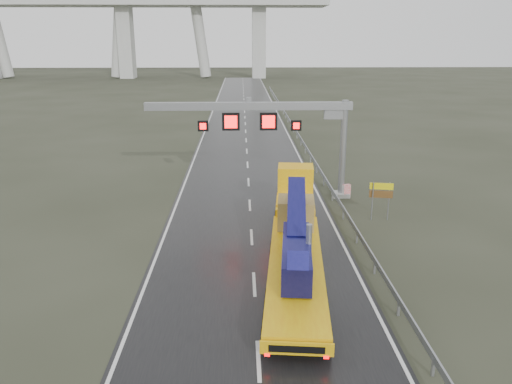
{
  "coord_description": "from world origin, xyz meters",
  "views": [
    {
      "loc": [
        -0.56,
        -17.71,
        11.34
      ],
      "look_at": [
        0.23,
        8.83,
        3.2
      ],
      "focal_mm": 35.0,
      "sensor_mm": 36.0,
      "label": 1
    }
  ],
  "objects_px": {
    "heavy_haul_truck": "(296,225)",
    "exit_sign_pair": "(381,194)",
    "sign_gantry": "(278,123)",
    "striped_barrier": "(346,191)"
  },
  "relations": [
    {
      "from": "sign_gantry",
      "to": "striped_barrier",
      "type": "xyz_separation_m",
      "value": [
        5.16,
        -0.23,
        -5.12
      ]
    },
    {
      "from": "heavy_haul_truck",
      "to": "exit_sign_pair",
      "type": "bearing_deg",
      "value": 45.43
    },
    {
      "from": "heavy_haul_truck",
      "to": "exit_sign_pair",
      "type": "xyz_separation_m",
      "value": [
        6.06,
        5.03,
        0.2
      ]
    },
    {
      "from": "heavy_haul_truck",
      "to": "exit_sign_pair",
      "type": "height_order",
      "value": "heavy_haul_truck"
    },
    {
      "from": "sign_gantry",
      "to": "heavy_haul_truck",
      "type": "relative_size",
      "value": 0.84
    },
    {
      "from": "heavy_haul_truck",
      "to": "striped_barrier",
      "type": "xyz_separation_m",
      "value": [
        4.89,
        10.0,
        -1.1
      ]
    },
    {
      "from": "exit_sign_pair",
      "to": "striped_barrier",
      "type": "distance_m",
      "value": 5.27
    },
    {
      "from": "heavy_haul_truck",
      "to": "sign_gantry",
      "type": "bearing_deg",
      "value": 97.25
    },
    {
      "from": "exit_sign_pair",
      "to": "striped_barrier",
      "type": "height_order",
      "value": "exit_sign_pair"
    },
    {
      "from": "sign_gantry",
      "to": "striped_barrier",
      "type": "relative_size",
      "value": 15.19
    }
  ]
}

